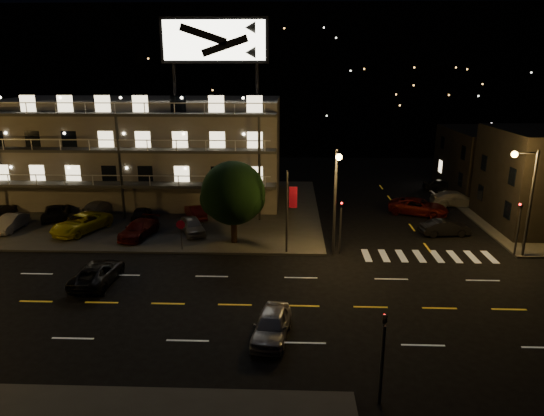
{
  "coord_description": "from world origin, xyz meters",
  "views": [
    {
      "loc": [
        5.13,
        -25.85,
        13.49
      ],
      "look_at": [
        3.92,
        8.0,
        3.69
      ],
      "focal_mm": 32.0,
      "sensor_mm": 36.0,
      "label": 1
    }
  ],
  "objects_px": {
    "tree": "(233,195)",
    "lot_car_4": "(192,225)",
    "road_car_east": "(272,325)",
    "side_car_0": "(445,228)",
    "lot_car_2": "(81,223)",
    "lot_car_7": "(99,208)",
    "road_car_west": "(98,273)"
  },
  "relations": [
    {
      "from": "tree",
      "to": "lot_car_4",
      "type": "bearing_deg",
      "value": 151.12
    },
    {
      "from": "lot_car_4",
      "to": "road_car_east",
      "type": "bearing_deg",
      "value": -88.84
    },
    {
      "from": "tree",
      "to": "side_car_0",
      "type": "xyz_separation_m",
      "value": [
        17.45,
        2.66,
        -3.36
      ]
    },
    {
      "from": "lot_car_2",
      "to": "road_car_east",
      "type": "height_order",
      "value": "lot_car_2"
    },
    {
      "from": "side_car_0",
      "to": "lot_car_4",
      "type": "bearing_deg",
      "value": 84.66
    },
    {
      "from": "tree",
      "to": "lot_car_7",
      "type": "height_order",
      "value": "tree"
    },
    {
      "from": "road_car_east",
      "to": "tree",
      "type": "bearing_deg",
      "value": 111.88
    },
    {
      "from": "side_car_0",
      "to": "road_car_west",
      "type": "relative_size",
      "value": 0.82
    },
    {
      "from": "side_car_0",
      "to": "tree",
      "type": "bearing_deg",
      "value": 91.63
    },
    {
      "from": "lot_car_4",
      "to": "road_car_west",
      "type": "distance_m",
      "value": 10.57
    },
    {
      "from": "lot_car_2",
      "to": "road_car_east",
      "type": "bearing_deg",
      "value": -20.79
    },
    {
      "from": "lot_car_7",
      "to": "side_car_0",
      "type": "height_order",
      "value": "lot_car_7"
    },
    {
      "from": "road_car_east",
      "to": "road_car_west",
      "type": "distance_m",
      "value": 13.15
    },
    {
      "from": "lot_car_7",
      "to": "lot_car_4",
      "type": "bearing_deg",
      "value": 162.82
    },
    {
      "from": "lot_car_4",
      "to": "lot_car_7",
      "type": "bearing_deg",
      "value": 129.89
    },
    {
      "from": "lot_car_2",
      "to": "side_car_0",
      "type": "height_order",
      "value": "lot_car_2"
    },
    {
      "from": "lot_car_2",
      "to": "lot_car_7",
      "type": "height_order",
      "value": "lot_car_2"
    },
    {
      "from": "lot_car_4",
      "to": "side_car_0",
      "type": "distance_m",
      "value": 21.15
    },
    {
      "from": "lot_car_4",
      "to": "lot_car_7",
      "type": "distance_m",
      "value": 10.99
    },
    {
      "from": "lot_car_7",
      "to": "tree",
      "type": "bearing_deg",
      "value": 162.26
    },
    {
      "from": "road_car_east",
      "to": "road_car_west",
      "type": "relative_size",
      "value": 0.86
    },
    {
      "from": "tree",
      "to": "lot_car_4",
      "type": "relative_size",
      "value": 1.66
    },
    {
      "from": "lot_car_7",
      "to": "side_car_0",
      "type": "distance_m",
      "value": 31.25
    },
    {
      "from": "lot_car_2",
      "to": "lot_car_4",
      "type": "bearing_deg",
      "value": 22.97
    },
    {
      "from": "tree",
      "to": "lot_car_4",
      "type": "distance_m",
      "value": 5.29
    },
    {
      "from": "lot_car_7",
      "to": "side_car_0",
      "type": "bearing_deg",
      "value": -178.3
    },
    {
      "from": "lot_car_2",
      "to": "lot_car_7",
      "type": "xyz_separation_m",
      "value": [
        -0.36,
        4.98,
        -0.07
      ]
    },
    {
      "from": "side_car_0",
      "to": "road_car_west",
      "type": "distance_m",
      "value": 27.46
    },
    {
      "from": "side_car_0",
      "to": "lot_car_7",
      "type": "bearing_deg",
      "value": 74.98
    },
    {
      "from": "road_car_west",
      "to": "tree",
      "type": "bearing_deg",
      "value": -134.84
    },
    {
      "from": "road_car_east",
      "to": "road_car_west",
      "type": "bearing_deg",
      "value": 159.07
    },
    {
      "from": "road_car_east",
      "to": "lot_car_7",
      "type": "bearing_deg",
      "value": 136.78
    }
  ]
}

